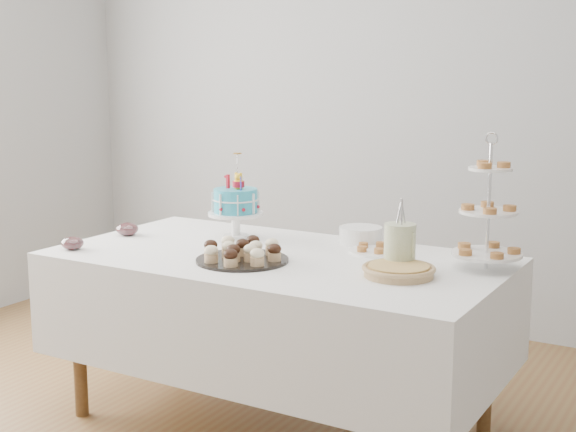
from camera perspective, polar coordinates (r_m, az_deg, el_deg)
The scene contains 11 objects.
walls at distance 3.10m, azimuth -3.69°, elevation 6.59°, with size 5.04×4.04×2.70m.
table at distance 3.49m, azimuth -0.77°, elevation -6.45°, with size 1.92×1.02×0.77m.
birthday_cake at distance 3.78m, azimuth -3.73°, elevation 0.06°, with size 0.26×0.26×0.40m.
cupcake_tray at distance 3.32m, azimuth -3.28°, elevation -2.53°, with size 0.39×0.39×0.09m.
pie at distance 3.11m, azimuth 7.88°, elevation -3.83°, with size 0.28×0.28×0.04m.
tiered_stand at distance 3.26m, azimuth 14.06°, elevation 0.24°, with size 0.28×0.28×0.55m.
plate_stack at distance 3.68m, azimuth 5.19°, elevation -1.37°, with size 0.20×0.20×0.08m.
pastry_plate at distance 3.50m, azimuth 6.20°, elevation -2.37°, with size 0.23×0.23×0.03m.
jam_bowl_a at distance 3.67m, azimuth -15.07°, elevation -1.90°, with size 0.10×0.10×0.06m.
jam_bowl_b at distance 3.92m, azimuth -11.35°, elevation -0.93°, with size 0.11×0.11×0.06m.
utensil_pitcher at distance 3.21m, azimuth 7.96°, elevation -2.03°, with size 0.13×0.13×0.28m.
Camera 1 is at (1.73, -2.56, 1.55)m, focal length 50.00 mm.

